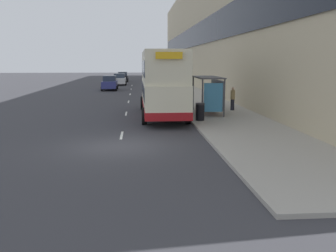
# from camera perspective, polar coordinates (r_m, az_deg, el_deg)

# --- Properties ---
(ground_plane) EXTENTS (220.00, 220.00, 0.00)m
(ground_plane) POSITION_cam_1_polar(r_m,az_deg,el_deg) (16.40, -7.42, -3.11)
(ground_plane) COLOR #38383D
(pavement) EXTENTS (5.00, 93.00, 0.14)m
(pavement) POSITION_cam_1_polar(r_m,az_deg,el_deg) (54.88, 1.27, 6.08)
(pavement) COLOR #A39E93
(pavement) RESTS_ON ground_plane
(terrace_facade) EXTENTS (3.10, 93.00, 16.01)m
(terrace_facade) POSITION_cam_1_polar(r_m,az_deg,el_deg) (55.49, 5.53, 14.27)
(terrace_facade) COLOR #C6B793
(terrace_facade) RESTS_ON ground_plane
(lane_mark_0) EXTENTS (0.12, 2.00, 0.01)m
(lane_mark_0) POSITION_cam_1_polar(r_m,az_deg,el_deg) (18.80, -7.08, -1.42)
(lane_mark_0) COLOR silver
(lane_mark_0) RESTS_ON ground_plane
(lane_mark_1) EXTENTS (0.12, 2.00, 0.01)m
(lane_mark_1) POSITION_cam_1_polar(r_m,az_deg,el_deg) (26.62, -6.40, 1.90)
(lane_mark_1) COLOR silver
(lane_mark_1) RESTS_ON ground_plane
(lane_mark_2) EXTENTS (0.12, 2.00, 0.01)m
(lane_mark_2) POSITION_cam_1_polar(r_m,az_deg,el_deg) (34.48, -6.03, 3.70)
(lane_mark_2) COLOR silver
(lane_mark_2) RESTS_ON ground_plane
(lane_mark_3) EXTENTS (0.12, 2.00, 0.01)m
(lane_mark_3) POSITION_cam_1_polar(r_m,az_deg,el_deg) (42.37, -5.80, 4.84)
(lane_mark_3) COLOR silver
(lane_mark_3) RESTS_ON ground_plane
(lane_mark_4) EXTENTS (0.12, 2.00, 0.01)m
(lane_mark_4) POSITION_cam_1_polar(r_m,az_deg,el_deg) (50.27, -5.64, 5.61)
(lane_mark_4) COLOR silver
(lane_mark_4) RESTS_ON ground_plane
(lane_mark_5) EXTENTS (0.12, 2.00, 0.01)m
(lane_mark_5) POSITION_cam_1_polar(r_m,az_deg,el_deg) (58.17, -5.52, 6.18)
(lane_mark_5) COLOR silver
(lane_mark_5) RESTS_ON ground_plane
(bus_shelter) EXTENTS (1.60, 4.20, 2.48)m
(bus_shelter) POSITION_cam_1_polar(r_m,az_deg,el_deg) (25.45, 6.59, 5.77)
(bus_shelter) COLOR #4C4C51
(bus_shelter) RESTS_ON ground_plane
(double_decker_bus_near) EXTENTS (2.85, 10.78, 4.30)m
(double_decker_bus_near) POSITION_cam_1_polar(r_m,az_deg,el_deg) (25.06, -0.89, 6.70)
(double_decker_bus_near) COLOR beige
(double_decker_bus_near) RESTS_ON ground_plane
(car_0) EXTENTS (2.09, 4.00, 1.78)m
(car_0) POSITION_cam_1_polar(r_m,az_deg,el_deg) (59.27, -7.39, 7.05)
(car_0) COLOR silver
(car_0) RESTS_ON ground_plane
(car_1) EXTENTS (1.98, 4.35, 1.73)m
(car_1) POSITION_cam_1_polar(r_m,az_deg,el_deg) (65.19, -2.80, 7.35)
(car_1) COLOR #B7B799
(car_1) RESTS_ON ground_plane
(car_2) EXTENTS (1.99, 4.31, 1.74)m
(car_2) POSITION_cam_1_polar(r_m,az_deg,el_deg) (69.56, -6.92, 7.45)
(car_2) COLOR black
(car_2) RESTS_ON ground_plane
(car_3) EXTENTS (2.01, 4.40, 1.85)m
(car_3) POSITION_cam_1_polar(r_m,az_deg,el_deg) (48.91, -8.87, 6.48)
(car_3) COLOR navy
(car_3) RESTS_ON ground_plane
(pedestrian_at_shelter) EXTENTS (0.33, 0.33, 1.67)m
(pedestrian_at_shelter) POSITION_cam_1_polar(r_m,az_deg,el_deg) (27.58, 9.82, 4.16)
(pedestrian_at_shelter) COLOR #23232D
(pedestrian_at_shelter) RESTS_ON ground_plane
(pedestrian_1) EXTENTS (0.32, 0.32, 1.60)m
(pedestrian_1) POSITION_cam_1_polar(r_m,az_deg,el_deg) (30.41, 7.96, 4.65)
(pedestrian_1) COLOR #23232D
(pedestrian_1) RESTS_ON ground_plane
(litter_bin) EXTENTS (0.55, 0.55, 1.05)m
(litter_bin) POSITION_cam_1_polar(r_m,az_deg,el_deg) (22.52, 4.91, 2.19)
(litter_bin) COLOR black
(litter_bin) RESTS_ON ground_plane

